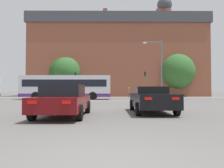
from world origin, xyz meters
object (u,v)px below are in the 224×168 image
Objects in this scene: bus_crossing_lead at (66,87)px; pedestrian_walking_west at (129,91)px; car_roadster_right at (152,99)px; traffic_light_far_left at (75,81)px; pedestrian_walking_east at (140,92)px; pedestrian_waiting at (61,91)px; car_saloon_left at (64,100)px; traffic_light_far_right at (145,80)px; street_lamp_junction at (158,64)px.

bus_crossing_lead is 6.85× the size of pedestrian_walking_west.
traffic_light_far_left is at bearing 107.99° from car_roadster_right.
bus_crossing_lead reaches higher than pedestrian_walking_east.
traffic_light_far_left is 3.03m from pedestrian_waiting.
car_saloon_left is 2.54× the size of pedestrian_waiting.
traffic_light_far_right is 2.37× the size of pedestrian_waiting.
pedestrian_waiting is (-6.28, 26.73, 0.36)m from car_saloon_left.
traffic_light_far_left is 9.31m from pedestrian_walking_west.
traffic_light_far_left is 2.48× the size of pedestrian_walking_west.
car_saloon_left is 1.12× the size of traffic_light_far_left.
bus_crossing_lead is 12.18m from street_lamp_junction.
pedestrian_walking_east is at bearing 6.46° from traffic_light_far_left.
car_roadster_right is 18.86m from bus_crossing_lead.
pedestrian_walking_west reaches higher than car_saloon_left.
pedestrian_walking_west is (-2.75, 0.14, -1.95)m from traffic_light_far_right.
bus_crossing_lead is (-3.71, 18.71, 0.93)m from car_saloon_left.
pedestrian_walking_east is at bearing 110.34° from pedestrian_walking_west.
car_saloon_left is 27.87m from pedestrian_walking_west.
pedestrian_walking_west is (0.98, 25.69, 0.28)m from car_roadster_right.
pedestrian_waiting is at bearing 103.53° from car_saloon_left.
pedestrian_waiting reaches higher than pedestrian_walking_east.
traffic_light_far_left reaches higher than pedestrian_walking_east.
car_saloon_left is at bearing -158.95° from car_roadster_right.
street_lamp_junction is 4.07× the size of pedestrian_walking_west.
pedestrian_walking_west is at bearing 100.41° from street_lamp_junction.
pedestrian_walking_east is (13.45, 1.07, -0.14)m from pedestrian_waiting.
car_saloon_left is at bearing -168.79° from bus_crossing_lead.
street_lamp_junction reaches higher than bus_crossing_lead.
pedestrian_walking_east is at bearing 83.72° from car_roadster_right.
pedestrian_waiting is at bearing 139.63° from street_lamp_junction.
traffic_light_far_right is 1.05× the size of traffic_light_far_left.
car_saloon_left is at bearing 96.79° from pedestrian_walking_east.
street_lamp_junction is at bearing -108.43° from bus_crossing_lead.
traffic_light_far_left is 16.32m from street_lamp_junction.
car_saloon_left is at bearing -3.84° from pedestrian_walking_west.
pedestrian_walking_east is (7.17, 27.80, 0.22)m from car_saloon_left.
traffic_light_far_left is at bearing 0.61° from bus_crossing_lead.
pedestrian_walking_east is (-0.42, 12.85, -3.29)m from street_lamp_junction.
pedestrian_walking_east is (10.87, 9.09, -0.71)m from bus_crossing_lead.
traffic_light_far_right reaches higher than bus_crossing_lead.
car_saloon_left is 27.46m from pedestrian_waiting.
car_roadster_right is 26.26m from traffic_light_far_left.
car_saloon_left is 1.01× the size of car_roadster_right.
street_lamp_junction is at bearing 63.40° from car_saloon_left.
car_roadster_right is 25.92m from traffic_light_far_right.
traffic_light_far_left is at bearing 134.41° from street_lamp_junction.
car_roadster_right is 2.53× the size of pedestrian_waiting.
street_lamp_junction is 4.18× the size of pedestrian_walking_east.
car_saloon_left is at bearing -106.48° from traffic_light_far_right.
pedestrian_waiting is (-14.34, -0.49, -1.84)m from traffic_light_far_right.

